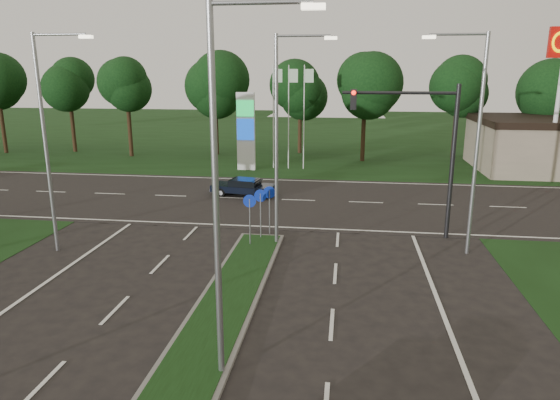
# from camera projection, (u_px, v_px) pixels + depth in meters

# --- Properties ---
(verge_far) EXTENTS (160.00, 50.00, 0.02)m
(verge_far) POSITION_uv_depth(u_px,v_px,m) (316.00, 136.00, 59.86)
(verge_far) COLOR black
(verge_far) RESTS_ON ground
(cross_road) EXTENTS (160.00, 12.00, 0.02)m
(cross_road) POSITION_uv_depth(u_px,v_px,m) (282.00, 200.00, 30.11)
(cross_road) COLOR black
(cross_road) RESTS_ON ground
(streetlight_median_near) EXTENTS (2.53, 0.22, 9.00)m
(streetlight_median_near) POSITION_uv_depth(u_px,v_px,m) (224.00, 181.00, 11.44)
(streetlight_median_near) COLOR gray
(streetlight_median_near) RESTS_ON ground
(streetlight_median_far) EXTENTS (2.53, 0.22, 9.00)m
(streetlight_median_far) POSITION_uv_depth(u_px,v_px,m) (281.00, 131.00, 21.03)
(streetlight_median_far) COLOR gray
(streetlight_median_far) RESTS_ON ground
(streetlight_left_far) EXTENTS (2.53, 0.22, 9.00)m
(streetlight_left_far) POSITION_uv_depth(u_px,v_px,m) (49.00, 133.00, 20.32)
(streetlight_left_far) COLOR gray
(streetlight_left_far) RESTS_ON ground
(streetlight_right_far) EXTENTS (2.53, 0.22, 9.00)m
(streetlight_right_far) POSITION_uv_depth(u_px,v_px,m) (473.00, 134.00, 20.02)
(streetlight_right_far) COLOR gray
(streetlight_right_far) RESTS_ON ground
(traffic_signal) EXTENTS (5.10, 0.42, 7.00)m
(traffic_signal) POSITION_uv_depth(u_px,v_px,m) (424.00, 138.00, 22.25)
(traffic_signal) COLOR black
(traffic_signal) RESTS_ON ground
(median_signs) EXTENTS (1.16, 1.76, 2.38)m
(median_signs) POSITION_uv_depth(u_px,v_px,m) (260.00, 205.00, 22.39)
(median_signs) COLOR gray
(median_signs) RESTS_ON ground
(gas_pylon) EXTENTS (5.80, 1.26, 8.00)m
(gas_pylon) POSITION_uv_depth(u_px,v_px,m) (249.00, 129.00, 38.48)
(gas_pylon) COLOR silver
(gas_pylon) RESTS_ON ground
(treeline_far) EXTENTS (6.00, 6.00, 9.90)m
(treeline_far) POSITION_uv_depth(u_px,v_px,m) (307.00, 80.00, 43.68)
(treeline_far) COLOR black
(treeline_far) RESTS_ON ground
(navy_sedan) EXTENTS (4.08, 2.18, 1.07)m
(navy_sedan) POSITION_uv_depth(u_px,v_px,m) (244.00, 187.00, 30.95)
(navy_sedan) COLOR black
(navy_sedan) RESTS_ON ground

